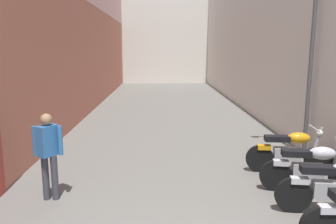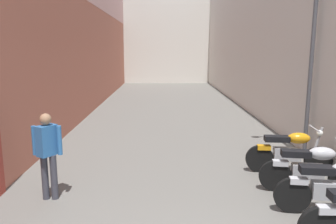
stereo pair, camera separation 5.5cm
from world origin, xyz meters
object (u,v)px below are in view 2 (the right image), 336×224
at_px(motorcycle_fourth, 311,167).
at_px(pedestrian_mid_alley, 48,150).
at_px(motorcycle_fifth, 290,151).
at_px(street_lamp, 310,38).
at_px(motorcycle_third, 334,186).

relative_size(motorcycle_fourth, pedestrian_mid_alley, 1.17).
bearing_deg(motorcycle_fourth, pedestrian_mid_alley, -177.96).
relative_size(motorcycle_fifth, street_lamp, 0.37).
bearing_deg(pedestrian_mid_alley, motorcycle_fifth, 14.34).
distance_m(motorcycle_fourth, street_lamp, 3.29).
height_order(motorcycle_fourth, motorcycle_fifth, same).
bearing_deg(street_lamp, motorcycle_fourth, -108.46).
bearing_deg(motorcycle_fifth, motorcycle_fourth, -90.01).
height_order(motorcycle_fourth, street_lamp, street_lamp).
bearing_deg(motorcycle_fourth, motorcycle_third, -90.00).
distance_m(motorcycle_third, motorcycle_fourth, 0.85).
relative_size(motorcycle_fifth, pedestrian_mid_alley, 1.18).
distance_m(motorcycle_fourth, motorcycle_fifth, 1.05).
height_order(motorcycle_third, motorcycle_fifth, same).
distance_m(motorcycle_fourth, pedestrian_mid_alley, 4.80).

